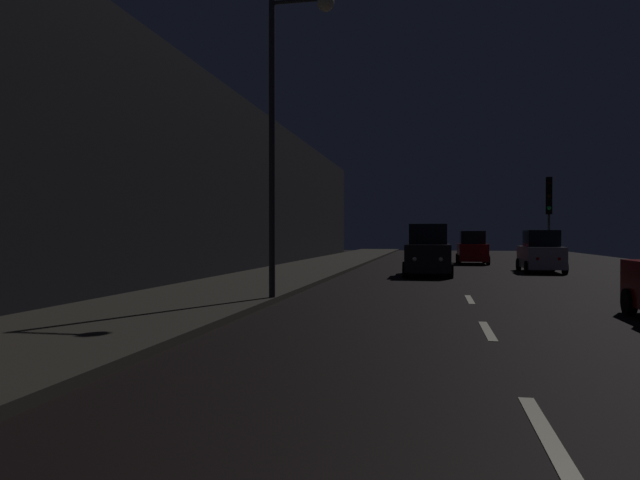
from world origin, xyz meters
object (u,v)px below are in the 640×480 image
Objects in this scene: car_distant_taillights at (472,249)px; car_parked_right_far at (541,253)px; traffic_light_far_right at (549,203)px; streetlamp_overhead at (288,103)px; car_approaching_headlights at (428,252)px.

car_distant_taillights is 8.06m from car_parked_right_far.
traffic_light_far_right is 0.60× the size of streetlamp_overhead.
car_distant_taillights is 1.01× the size of car_parked_right_far.
car_parked_right_far is at bearing 59.51° from streetlamp_overhead.
car_parked_right_far is (2.67, -7.61, -0.01)m from car_distant_taillights.
streetlamp_overhead is 1.76× the size of car_approaching_headlights.
car_distant_taillights is at bearing -138.88° from traffic_light_far_right.
car_approaching_headlights is 1.11× the size of car_distant_taillights.
car_approaching_headlights is at bearing 122.67° from car_parked_right_far.
streetlamp_overhead is at bearing 149.51° from car_parked_right_far.
traffic_light_far_right is 1.07× the size of car_approaching_headlights.
streetlamp_overhead is 1.96× the size of car_distant_taillights.
car_approaching_headlights is 6.20m from car_parked_right_far.
car_parked_right_far is at bearing 122.67° from car_approaching_headlights.
car_parked_right_far is at bearing -160.69° from car_distant_taillights.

